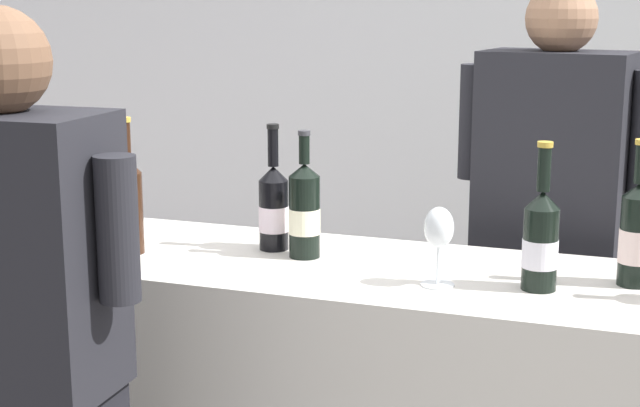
{
  "coord_description": "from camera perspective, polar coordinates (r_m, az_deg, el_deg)",
  "views": [
    {
      "loc": [
        0.68,
        -2.17,
        1.64
      ],
      "look_at": [
        -0.09,
        0.0,
        1.14
      ],
      "focal_mm": 53.69,
      "sensor_mm": 36.0,
      "label": 1
    }
  ],
  "objects": [
    {
      "name": "wine_bottle_4",
      "position": [
        2.49,
        -2.78,
        -0.23
      ],
      "size": [
        0.08,
        0.08,
        0.33
      ],
      "color": "black",
      "rests_on": "counter"
    },
    {
      "name": "wall_back",
      "position": [
        4.83,
        11.57,
        9.11
      ],
      "size": [
        8.0,
        0.1,
        2.8
      ],
      "primitive_type": "cube",
      "color": "white",
      "rests_on": "ground_plane"
    },
    {
      "name": "person_server",
      "position": [
        2.85,
        13.4,
        -4.8
      ],
      "size": [
        0.56,
        0.3,
        1.68
      ],
      "color": "black",
      "rests_on": "ground_plane"
    },
    {
      "name": "wine_bottle_5",
      "position": [
        2.29,
        18.35,
        -1.73
      ],
      "size": [
        0.08,
        0.08,
        0.34
      ],
      "color": "black",
      "rests_on": "counter"
    },
    {
      "name": "wine_bottle_0",
      "position": [
        2.5,
        -11.4,
        0.1
      ],
      "size": [
        0.08,
        0.08,
        0.35
      ],
      "color": "black",
      "rests_on": "counter"
    },
    {
      "name": "wine_bottle_6",
      "position": [
        2.77,
        -14.12,
        1.03
      ],
      "size": [
        0.08,
        0.08,
        0.34
      ],
      "color": "black",
      "rests_on": "counter"
    },
    {
      "name": "wine_bottle_2",
      "position": [
        2.2,
        13.01,
        -2.1
      ],
      "size": [
        0.08,
        0.08,
        0.34
      ],
      "color": "black",
      "rests_on": "counter"
    },
    {
      "name": "potted_shrub",
      "position": [
        3.52,
        15.99,
        -1.65
      ],
      "size": [
        0.6,
        0.52,
        1.26
      ],
      "color": "brown",
      "rests_on": "ground_plane"
    },
    {
      "name": "ice_bucket",
      "position": [
        2.61,
        -17.15,
        0.11
      ],
      "size": [
        0.21,
        0.21,
        0.25
      ],
      "color": "silver",
      "rests_on": "counter"
    },
    {
      "name": "wine_bottle_1",
      "position": [
        2.42,
        -0.93,
        -0.44
      ],
      "size": [
        0.08,
        0.08,
        0.32
      ],
      "color": "black",
      "rests_on": "counter"
    },
    {
      "name": "wine_glass",
      "position": [
        2.19,
        7.1,
        -1.66
      ],
      "size": [
        0.08,
        0.08,
        0.18
      ],
      "color": "silver",
      "rests_on": "counter"
    }
  ]
}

